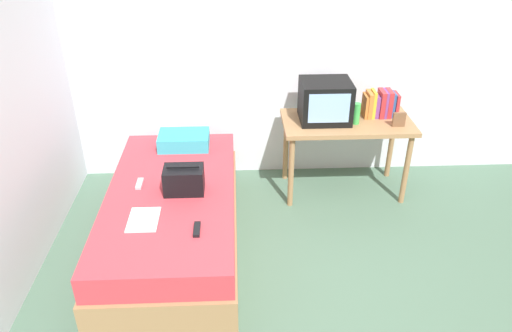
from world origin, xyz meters
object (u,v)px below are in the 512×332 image
at_px(desk, 346,130).
at_px(pillow, 184,140).
at_px(tv, 325,101).
at_px(remote_silver, 140,184).
at_px(handbag, 184,180).
at_px(remote_dark, 197,229).
at_px(bed, 173,219).
at_px(picture_frame, 399,120).
at_px(magazine, 143,219).
at_px(water_bottle, 356,114).
at_px(book_row, 380,104).

height_order(desk, pillow, desk).
relative_size(desk, pillow, 2.61).
bearing_deg(tv, remote_silver, -155.28).
distance_m(tv, handbag, 1.48).
bearing_deg(remote_dark, handbag, 103.70).
xyz_separation_m(desk, remote_silver, (-1.76, -0.69, -0.10)).
distance_m(bed, desk, 1.75).
xyz_separation_m(bed, pillow, (0.05, 0.73, 0.33)).
height_order(picture_frame, remote_dark, picture_frame).
bearing_deg(desk, pillow, -177.98).
bearing_deg(remote_dark, magazine, 159.94).
height_order(picture_frame, magazine, picture_frame).
xyz_separation_m(tv, water_bottle, (0.27, -0.09, -0.09)).
bearing_deg(pillow, bed, -93.74).
xyz_separation_m(book_row, handbag, (-1.71, -0.88, -0.22)).
xyz_separation_m(book_row, picture_frame, (0.11, -0.23, -0.05)).
height_order(desk, remote_dark, desk).
bearing_deg(remote_silver, bed, -20.46).
height_order(pillow, remote_silver, pillow).
bearing_deg(desk, remote_silver, -158.65).
height_order(bed, remote_dark, remote_dark).
bearing_deg(magazine, pillow, 80.01).
height_order(book_row, pillow, book_row).
height_order(pillow, remote_dark, pillow).
distance_m(handbag, magazine, 0.46).
relative_size(tv, water_bottle, 2.32).
bearing_deg(book_row, bed, -154.49).
xyz_separation_m(desk, handbag, (-1.40, -0.79, -0.01)).
relative_size(desk, remote_silver, 8.06).
xyz_separation_m(water_bottle, remote_silver, (-1.82, -0.62, -0.28)).
relative_size(handbag, magazine, 1.03).
height_order(tv, picture_frame, tv).
xyz_separation_m(bed, water_bottle, (1.57, 0.72, 0.57)).
xyz_separation_m(picture_frame, remote_dark, (-1.70, -1.15, -0.26)).
xyz_separation_m(bed, magazine, (-0.15, -0.38, 0.27)).
bearing_deg(picture_frame, tv, 164.65).
bearing_deg(magazine, desk, 34.85).
relative_size(water_bottle, remote_silver, 1.32).
bearing_deg(picture_frame, water_bottle, 167.49).
xyz_separation_m(bed, remote_dark, (0.23, -0.51, 0.28)).
xyz_separation_m(book_row, magazine, (-1.97, -1.25, -0.31)).
relative_size(magazine, remote_silver, 2.01).
bearing_deg(handbag, bed, 173.66).
height_order(pillow, handbag, handbag).
distance_m(pillow, magazine, 1.12).
height_order(magazine, remote_dark, remote_dark).
relative_size(picture_frame, handbag, 0.43).
bearing_deg(bed, handbag, -6.34).
height_order(water_bottle, remote_dark, water_bottle).
bearing_deg(remote_silver, picture_frame, 14.01).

